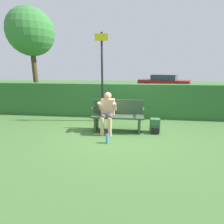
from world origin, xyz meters
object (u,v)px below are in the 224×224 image
object	(u,v)px
signpost	(102,74)
tree	(31,33)
water_bottle	(107,139)
person_seated	(107,110)
parked_car	(164,82)
backpack	(155,126)
park_bench	(118,115)

from	to	relation	value
signpost	tree	bearing A→B (deg)	146.64
water_bottle	person_seated	bearing A→B (deg)	97.37
water_bottle	tree	size ratio (longest dim) A/B	0.05
signpost	parked_car	world-z (taller)	signpost
parked_car	signpost	bearing A→B (deg)	-90.75
backpack	water_bottle	distance (m)	1.56
backpack	tree	bearing A→B (deg)	147.81
signpost	parked_car	distance (m)	10.08
water_bottle	parked_car	xyz separation A→B (m)	(3.24, 11.19, 0.49)
backpack	park_bench	bearing A→B (deg)	178.09
park_bench	signpost	bearing A→B (deg)	123.30
backpack	parked_car	size ratio (longest dim) A/B	0.09
signpost	parked_car	bearing A→B (deg)	68.57
backpack	water_bottle	size ratio (longest dim) A/B	1.67
person_seated	parked_car	world-z (taller)	parked_car
park_bench	parked_car	distance (m)	10.70
backpack	signpost	xyz separation A→B (m)	(-1.70, 0.96, 1.44)
backpack	water_bottle	world-z (taller)	backpack
signpost	parked_car	size ratio (longest dim) A/B	0.67
parked_car	tree	distance (m)	10.51
person_seated	water_bottle	distance (m)	0.98
water_bottle	parked_car	bearing A→B (deg)	73.83
signpost	backpack	bearing A→B (deg)	-29.46
parked_car	tree	world-z (taller)	tree
signpost	person_seated	bearing A→B (deg)	-73.13
signpost	park_bench	bearing A→B (deg)	-56.70
signpost	water_bottle	bearing A→B (deg)	-77.18
parked_car	water_bottle	bearing A→B (deg)	-85.49
parked_car	tree	size ratio (longest dim) A/B	0.97
tree	water_bottle	bearing A→B (deg)	-45.88
park_bench	parked_car	xyz separation A→B (m)	(3.06, 10.26, 0.14)
person_seated	backpack	world-z (taller)	person_seated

